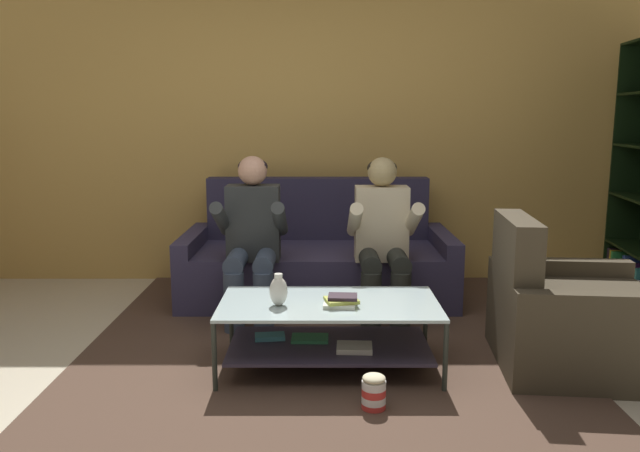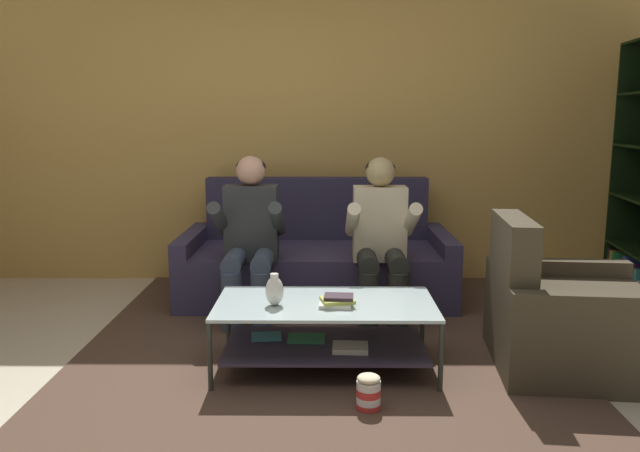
# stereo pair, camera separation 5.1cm
# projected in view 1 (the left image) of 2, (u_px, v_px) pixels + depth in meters

# --- Properties ---
(ground) EXTENTS (16.80, 16.80, 0.00)m
(ground) POSITION_uv_depth(u_px,v_px,m) (273.00, 396.00, 3.29)
(ground) COLOR beige
(back_partition) EXTENTS (8.40, 0.12, 2.90)m
(back_partition) POSITION_uv_depth(u_px,v_px,m) (290.00, 117.00, 5.46)
(back_partition) COLOR tan
(back_partition) RESTS_ON ground
(couch) EXTENTS (2.13, 0.98, 0.94)m
(couch) POSITION_uv_depth(u_px,v_px,m) (315.00, 261.00, 5.06)
(couch) COLOR #35304C
(couch) RESTS_ON ground
(person_seated_left) EXTENTS (0.50, 0.58, 1.18)m
(person_seated_left) POSITION_uv_depth(u_px,v_px,m) (249.00, 233.00, 4.42)
(person_seated_left) COLOR #3A4558
(person_seated_left) RESTS_ON ground
(person_seated_right) EXTENTS (0.50, 0.58, 1.17)m
(person_seated_right) POSITION_uv_depth(u_px,v_px,m) (380.00, 233.00, 4.42)
(person_seated_right) COLOR black
(person_seated_right) RESTS_ON ground
(coffee_table) EXTENTS (1.26, 0.66, 0.41)m
(coffee_table) POSITION_uv_depth(u_px,v_px,m) (326.00, 325.00, 3.60)
(coffee_table) COLOR #AEC5C5
(coffee_table) RESTS_ON ground
(area_rug) EXTENTS (3.00, 3.41, 0.01)m
(area_rug) POSITION_uv_depth(u_px,v_px,m) (320.00, 332.00, 4.25)
(area_rug) COLOR #4D372A
(area_rug) RESTS_ON ground
(vase) EXTENTS (0.10, 0.10, 0.18)m
(vase) POSITION_uv_depth(u_px,v_px,m) (276.00, 291.00, 3.50)
(vase) COLOR silver
(vase) RESTS_ON coffee_table
(book_stack) EXTENTS (0.21, 0.19, 0.06)m
(book_stack) POSITION_uv_depth(u_px,v_px,m) (338.00, 301.00, 3.51)
(book_stack) COLOR silver
(book_stack) RESTS_ON coffee_table
(armchair) EXTENTS (0.96, 0.96, 0.89)m
(armchair) POSITION_uv_depth(u_px,v_px,m) (566.00, 319.00, 3.64)
(armchair) COLOR #3F3627
(armchair) RESTS_ON ground
(popcorn_tub) EXTENTS (0.12, 0.12, 0.19)m
(popcorn_tub) POSITION_uv_depth(u_px,v_px,m) (371.00, 392.00, 3.12)
(popcorn_tub) COLOR red
(popcorn_tub) RESTS_ON ground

